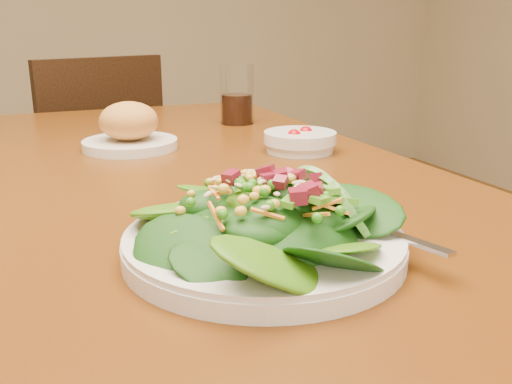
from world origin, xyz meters
TOP-DOWN VIEW (x-y plane):
  - dining_table at (0.00, 0.00)m, footprint 0.90×1.40m
  - chair_far at (0.04, 0.97)m, footprint 0.51×0.51m
  - salad_plate at (0.07, -0.35)m, footprint 0.28×0.28m
  - bread_plate at (0.03, 0.19)m, footprint 0.17×0.17m
  - tomato_bowl at (0.30, 0.05)m, footprint 0.13×0.13m
  - drinking_glass at (0.30, 0.37)m, footprint 0.07×0.07m

SIDE VIEW (x-z plane):
  - chair_far at x=0.04m, z-range 0.03..0.90m
  - dining_table at x=0.00m, z-range 0.27..1.02m
  - tomato_bowl at x=0.30m, z-range 0.75..0.79m
  - salad_plate at x=0.07m, z-range 0.74..0.82m
  - bread_plate at x=0.03m, z-range 0.74..0.83m
  - drinking_glass at x=0.30m, z-range 0.74..0.87m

